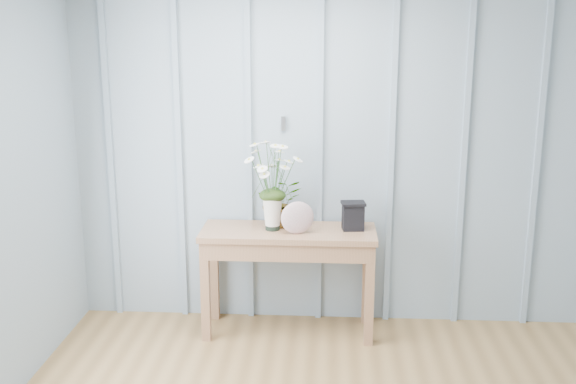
# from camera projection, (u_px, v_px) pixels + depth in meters

# --- Properties ---
(room_shell) EXTENTS (4.00, 4.50, 2.50)m
(room_shell) POSITION_uv_depth(u_px,v_px,m) (369.00, 52.00, 3.25)
(room_shell) COLOR #8FA1AF
(room_shell) RESTS_ON ground
(sideboard) EXTENTS (1.20, 0.45, 0.75)m
(sideboard) POSITION_uv_depth(u_px,v_px,m) (288.00, 246.00, 4.65)
(sideboard) COLOR #8F6344
(sideboard) RESTS_ON ground
(daisy_vase) EXTENTS (0.44, 0.34, 0.63)m
(daisy_vase) POSITION_uv_depth(u_px,v_px,m) (272.00, 174.00, 4.53)
(daisy_vase) COLOR black
(daisy_vase) RESTS_ON sideboard
(spider_plant) EXTENTS (0.37, 0.34, 0.34)m
(spider_plant) POSITION_uv_depth(u_px,v_px,m) (279.00, 202.00, 4.67)
(spider_plant) COLOR #1D330F
(spider_plant) RESTS_ON sideboard
(felt_disc_vessel) EXTENTS (0.23, 0.11, 0.22)m
(felt_disc_vessel) POSITION_uv_depth(u_px,v_px,m) (297.00, 218.00, 4.51)
(felt_disc_vessel) COLOR #8F5568
(felt_disc_vessel) RESTS_ON sideboard
(carved_box) EXTENTS (0.18, 0.14, 0.20)m
(carved_box) POSITION_uv_depth(u_px,v_px,m) (353.00, 216.00, 4.60)
(carved_box) COLOR black
(carved_box) RESTS_ON sideboard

